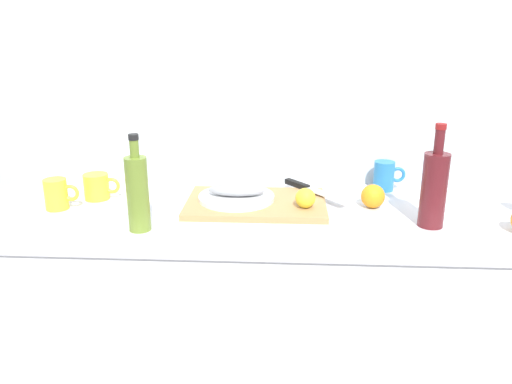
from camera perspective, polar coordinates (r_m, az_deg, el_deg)
The scene contains 13 objects.
back_wall at distance 1.90m, azimuth 2.60°, elevation 11.44°, with size 3.20×0.05×2.50m, color silver.
kitchen_counter at distance 1.87m, azimuth 2.11°, elevation -15.01°, with size 2.00×0.60×0.90m.
cutting_board at distance 1.69m, azimuth -0.00°, elevation -1.29°, with size 0.45×0.30×0.02m, color tan.
white_plate at distance 1.70m, azimuth -2.17°, elevation -0.59°, with size 0.25×0.25×0.01m, color white.
fish_fillet at distance 1.69m, azimuth -2.18°, elevation 0.23°, with size 0.19×0.08×0.04m, color gray.
chef_knife at distance 1.79m, azimuth 5.71°, elevation 0.45°, with size 0.21×0.24×0.02m.
lemon_0 at distance 1.62m, azimuth 5.48°, elevation -0.66°, with size 0.06×0.06×0.06m, color yellow.
olive_oil_bottle at distance 1.51m, azimuth -12.96°, elevation 0.00°, with size 0.06×0.06×0.28m.
wine_bottle at distance 1.58m, azimuth 19.08°, elevation 0.45°, with size 0.07×0.07×0.31m.
coffee_mug_0 at distance 1.83m, azimuth -17.13°, elevation 0.59°, with size 0.12×0.08×0.09m.
coffee_mug_1 at distance 1.78m, azimuth -21.14°, elevation -0.21°, with size 0.11×0.07×0.10m.
coffee_mug_2 at distance 1.90m, azimuth 14.04°, elevation 1.75°, with size 0.11×0.07×0.11m.
orange_0 at distance 1.71m, azimuth 12.79°, elevation -0.46°, with size 0.08×0.08×0.08m, color orange.
Camera 1 is at (0.02, -1.56, 1.48)m, focal length 36.20 mm.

